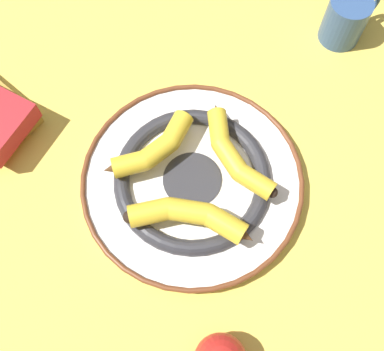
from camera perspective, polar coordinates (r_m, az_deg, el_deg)
ground_plane at (r=0.77m, az=-0.47°, el=-0.90°), size 2.80×2.80×0.00m
decorative_bowl at (r=0.75m, az=-0.00°, el=-0.67°), size 0.37×0.37×0.04m
banana_a at (r=0.73m, az=5.24°, el=2.74°), size 0.13×0.16×0.03m
banana_b at (r=0.69m, az=-0.24°, el=-5.20°), size 0.09×0.20×0.04m
banana_c at (r=0.74m, az=-4.91°, el=3.32°), size 0.16×0.10×0.03m
coffee_mug at (r=0.95m, az=19.02°, el=18.28°), size 0.12×0.09×0.09m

